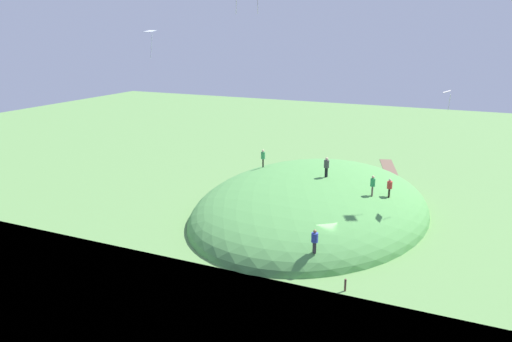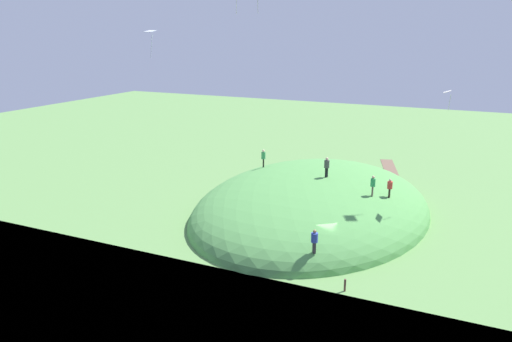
# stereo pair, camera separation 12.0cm
# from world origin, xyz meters

# --- Properties ---
(ground_plane) EXTENTS (160.00, 160.00, 0.00)m
(ground_plane) POSITION_xyz_m (0.00, 0.00, 0.00)
(ground_plane) COLOR #62914D
(grass_hill) EXTENTS (28.10, 20.69, 7.44)m
(grass_hill) POSITION_xyz_m (8.07, 3.44, 0.00)
(grass_hill) COLOR #569B4D
(grass_hill) RESTS_ON ground_plane
(dirt_path) EXTENTS (14.62, 5.62, 0.04)m
(dirt_path) POSITION_xyz_m (23.51, -0.98, 0.02)
(dirt_path) COLOR brown
(dirt_path) RESTS_ON ground_plane
(person_with_child) EXTENTS (0.60, 0.60, 1.78)m
(person_with_child) POSITION_xyz_m (7.20, 1.96, 4.79)
(person_with_child) COLOR black
(person_with_child) RESTS_ON grass_hill
(person_watching_kites) EXTENTS (0.57, 0.57, 1.80)m
(person_watching_kites) POSITION_xyz_m (10.39, 9.46, 4.09)
(person_watching_kites) COLOR black
(person_watching_kites) RESTS_ON grass_hill
(person_near_shore) EXTENTS (0.67, 0.67, 1.73)m
(person_near_shore) POSITION_xyz_m (-3.67, -0.66, 2.48)
(person_near_shore) COLOR #363036
(person_near_shore) RESTS_ON grass_hill
(person_on_hilltop) EXTENTS (0.41, 0.41, 1.72)m
(person_on_hilltop) POSITION_xyz_m (5.72, -2.45, 4.08)
(person_on_hilltop) COLOR brown
(person_on_hilltop) RESTS_ON grass_hill
(person_walking_path) EXTENTS (0.43, 0.43, 1.60)m
(person_walking_path) POSITION_xyz_m (6.84, -3.63, 3.68)
(person_walking_path) COLOR black
(person_walking_path) RESTS_ON grass_hill
(kite_1) EXTENTS (0.86, 0.61, 1.60)m
(kite_1) POSITION_xyz_m (8.02, -7.31, 11.43)
(kite_1) COLOR white
(kite_4) EXTENTS (0.75, 0.95, 2.01)m
(kite_4) POSITION_xyz_m (-3.10, 12.43, 15.93)
(kite_4) COLOR white
(mooring_post) EXTENTS (0.14, 0.14, 0.83)m
(mooring_post) POSITION_xyz_m (-5.38, -3.35, 0.42)
(mooring_post) COLOR brown
(mooring_post) RESTS_ON ground_plane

